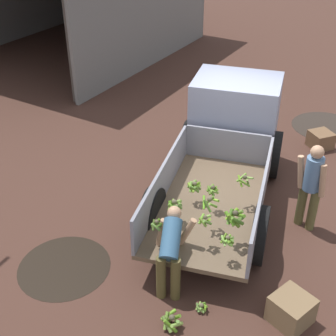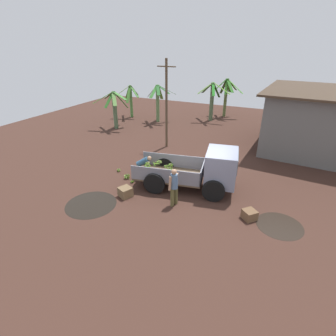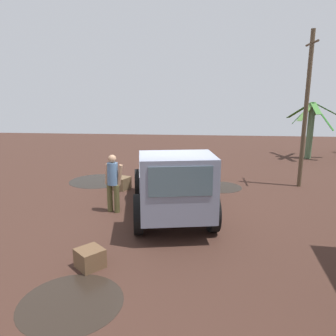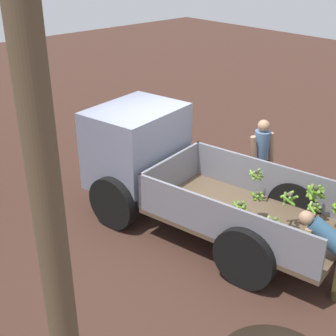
# 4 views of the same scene
# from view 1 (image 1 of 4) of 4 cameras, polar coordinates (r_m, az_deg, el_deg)

# --- Properties ---
(ground) EXTENTS (36.00, 36.00, 0.00)m
(ground) POSITION_cam_1_polar(r_m,az_deg,el_deg) (9.63, 7.37, -1.86)
(ground) COLOR #3F271E
(mud_patch_0) EXTENTS (1.70, 1.70, 0.01)m
(mud_patch_0) POSITION_cam_1_polar(r_m,az_deg,el_deg) (12.37, 18.73, 4.81)
(mud_patch_0) COLOR black
(mud_patch_0) RESTS_ON ground
(mud_patch_1) EXTENTS (1.48, 1.48, 0.01)m
(mud_patch_1) POSITION_cam_1_polar(r_m,az_deg,el_deg) (7.86, -12.52, -11.68)
(mud_patch_1) COLOR black
(mud_patch_1) RESTS_ON ground
(cargo_truck) EXTENTS (4.80, 2.63, 1.95)m
(cargo_truck) POSITION_cam_1_polar(r_m,az_deg,el_deg) (9.28, 7.52, 4.04)
(cargo_truck) COLOR brown
(cargo_truck) RESTS_ON ground
(person_foreground_visitor) EXTENTS (0.39, 0.59, 1.65)m
(person_foreground_visitor) POSITION_cam_1_polar(r_m,az_deg,el_deg) (8.28, 17.07, -1.83)
(person_foreground_visitor) COLOR brown
(person_foreground_visitor) RESTS_ON ground
(person_worker_loading) EXTENTS (0.82, 0.63, 1.22)m
(person_worker_loading) POSITION_cam_1_polar(r_m,az_deg,el_deg) (6.90, 0.32, -9.82)
(person_worker_loading) COLOR #4A4121
(person_worker_loading) RESTS_ON ground
(banana_bunch_on_ground_1) EXTENTS (0.32, 0.32, 0.25)m
(banana_bunch_on_ground_1) POSITION_cam_1_polar(r_m,az_deg,el_deg) (6.78, 0.43, -18.13)
(banana_bunch_on_ground_1) COLOR #4B4330
(banana_bunch_on_ground_1) RESTS_ON ground
(banana_bunch_on_ground_2) EXTENTS (0.19, 0.19, 0.14)m
(banana_bunch_on_ground_2) POSITION_cam_1_polar(r_m,az_deg,el_deg) (7.03, 4.11, -16.50)
(banana_bunch_on_ground_2) COLOR brown
(banana_bunch_on_ground_2) RESTS_ON ground
(wooden_crate_0) EXTENTS (0.68, 0.68, 0.43)m
(wooden_crate_0) POSITION_cam_1_polar(r_m,az_deg,el_deg) (7.01, 14.79, -16.37)
(wooden_crate_0) COLOR brown
(wooden_crate_0) RESTS_ON ground
(wooden_crate_1) EXTENTS (0.67, 0.67, 0.38)m
(wooden_crate_1) POSITION_cam_1_polar(r_m,az_deg,el_deg) (11.29, 18.10, 3.30)
(wooden_crate_1) COLOR brown
(wooden_crate_1) RESTS_ON ground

